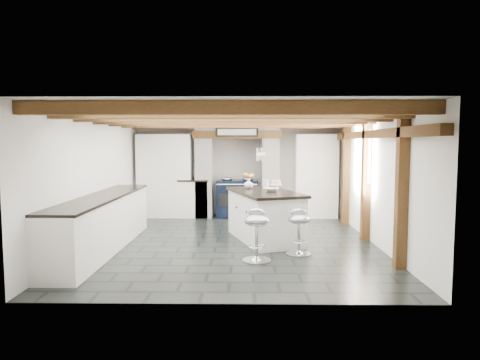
{
  "coord_description": "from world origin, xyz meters",
  "views": [
    {
      "loc": [
        0.21,
        -7.65,
        1.8
      ],
      "look_at": [
        0.1,
        0.4,
        1.1
      ],
      "focal_mm": 32.0,
      "sensor_mm": 36.0,
      "label": 1
    }
  ],
  "objects_px": {
    "kitchen_island": "(265,215)",
    "bar_stool_far": "(257,229)",
    "bar_stool_near": "(299,227)",
    "range_cooker": "(237,198)"
  },
  "relations": [
    {
      "from": "kitchen_island",
      "to": "bar_stool_near",
      "type": "xyz_separation_m",
      "value": [
        0.5,
        -1.06,
        -0.01
      ]
    },
    {
      "from": "bar_stool_near",
      "to": "bar_stool_far",
      "type": "xyz_separation_m",
      "value": [
        -0.68,
        -0.39,
        0.04
      ]
    },
    {
      "from": "kitchen_island",
      "to": "bar_stool_near",
      "type": "height_order",
      "value": "kitchen_island"
    },
    {
      "from": "range_cooker",
      "to": "bar_stool_far",
      "type": "relative_size",
      "value": 1.24
    },
    {
      "from": "bar_stool_far",
      "to": "bar_stool_near",
      "type": "bearing_deg",
      "value": 54.58
    },
    {
      "from": "range_cooker",
      "to": "bar_stool_near",
      "type": "bearing_deg",
      "value": -73.36
    },
    {
      "from": "range_cooker",
      "to": "kitchen_island",
      "type": "distance_m",
      "value": 2.55
    },
    {
      "from": "kitchen_island",
      "to": "bar_stool_far",
      "type": "relative_size",
      "value": 2.55
    },
    {
      "from": "bar_stool_near",
      "to": "kitchen_island",
      "type": "bearing_deg",
      "value": 107.08
    },
    {
      "from": "range_cooker",
      "to": "kitchen_island",
      "type": "relative_size",
      "value": 0.49
    }
  ]
}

